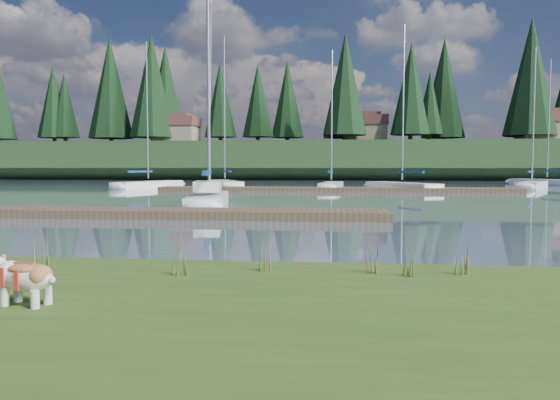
# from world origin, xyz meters

# --- Properties ---
(ground) EXTENTS (200.00, 200.00, 0.00)m
(ground) POSITION_xyz_m (0.00, 30.00, 0.00)
(ground) COLOR slate
(ground) RESTS_ON ground
(bank) EXTENTS (60.00, 9.00, 0.35)m
(bank) POSITION_xyz_m (0.00, -6.00, 0.17)
(bank) COLOR #374F1B
(bank) RESTS_ON ground
(ridge) EXTENTS (200.00, 20.00, 5.00)m
(ridge) POSITION_xyz_m (0.00, 73.00, 2.50)
(ridge) COLOR black
(ridge) RESTS_ON ground
(bulldog) EXTENTS (0.86, 0.44, 0.51)m
(bulldog) POSITION_xyz_m (-1.08, -4.44, 0.67)
(bulldog) COLOR silver
(bulldog) RESTS_ON bank
(sailboat_main) EXTENTS (2.92, 8.08, 11.50)m
(sailboat_main) POSITION_xyz_m (-3.69, 14.75, 0.42)
(sailboat_main) COLOR white
(sailboat_main) RESTS_ON ground
(dock_near) EXTENTS (16.00, 2.00, 0.30)m
(dock_near) POSITION_xyz_m (-4.00, 9.00, 0.15)
(dock_near) COLOR #4C3D2C
(dock_near) RESTS_ON ground
(dock_far) EXTENTS (26.00, 2.20, 0.30)m
(dock_far) POSITION_xyz_m (2.00, 30.00, 0.15)
(dock_far) COLOR #4C3D2C
(dock_far) RESTS_ON ground
(sailboat_bg_0) EXTENTS (4.44, 8.61, 12.32)m
(sailboat_bg_0) POSITION_xyz_m (-13.55, 35.48, 0.32)
(sailboat_bg_0) COLOR white
(sailboat_bg_0) RESTS_ON ground
(sailboat_bg_1) EXTENTS (4.99, 8.93, 13.21)m
(sailboat_bg_1) POSITION_xyz_m (-8.05, 38.11, 0.33)
(sailboat_bg_1) COLOR white
(sailboat_bg_1) RESTS_ON ground
(sailboat_bg_2) EXTENTS (1.97, 7.33, 10.96)m
(sailboat_bg_2) POSITION_xyz_m (1.70, 33.71, 0.33)
(sailboat_bg_2) COLOR white
(sailboat_bg_2) RESTS_ON ground
(sailboat_bg_3) EXTENTS (5.77, 8.45, 12.74)m
(sailboat_bg_3) POSITION_xyz_m (6.73, 33.71, 0.32)
(sailboat_bg_3) COLOR white
(sailboat_bg_3) RESTS_ON ground
(sailboat_bg_4) EXTENTS (4.90, 7.71, 11.59)m
(sailboat_bg_4) POSITION_xyz_m (18.32, 37.50, 0.33)
(sailboat_bg_4) COLOR white
(sailboat_bg_4) RESTS_ON ground
(sailboat_bg_5) EXTENTS (6.08, 8.17, 12.24)m
(sailboat_bg_5) POSITION_xyz_m (21.99, 46.31, 0.32)
(sailboat_bg_5) COLOR white
(sailboat_bg_5) RESTS_ON ground
(weed_0) EXTENTS (0.17, 0.14, 0.65)m
(weed_0) POSITION_xyz_m (0.09, -2.71, 0.62)
(weed_0) COLOR #475B23
(weed_0) RESTS_ON bank
(weed_1) EXTENTS (0.17, 0.14, 0.42)m
(weed_1) POSITION_xyz_m (1.20, -2.27, 0.53)
(weed_1) COLOR #475B23
(weed_1) RESTS_ON bank
(weed_2) EXTENTS (0.17, 0.14, 0.59)m
(weed_2) POSITION_xyz_m (2.71, -2.28, 0.60)
(weed_2) COLOR #475B23
(weed_2) RESTS_ON bank
(weed_3) EXTENTS (0.17, 0.14, 0.61)m
(weed_3) POSITION_xyz_m (-1.96, -2.58, 0.60)
(weed_3) COLOR #475B23
(weed_3) RESTS_ON bank
(weed_4) EXTENTS (0.17, 0.14, 0.37)m
(weed_4) POSITION_xyz_m (3.23, -2.45, 0.51)
(weed_4) COLOR #475B23
(weed_4) RESTS_ON bank
(weed_5) EXTENTS (0.17, 0.14, 0.53)m
(weed_5) POSITION_xyz_m (3.95, -2.24, 0.57)
(weed_5) COLOR #475B23
(weed_5) RESTS_ON bank
(mud_lip) EXTENTS (60.00, 0.50, 0.14)m
(mud_lip) POSITION_xyz_m (0.00, -1.60, 0.07)
(mud_lip) COLOR #33281C
(mud_lip) RESTS_ON ground
(conifer_1) EXTENTS (4.40, 4.40, 11.30)m
(conifer_1) POSITION_xyz_m (-40.00, 71.00, 11.28)
(conifer_1) COLOR #382619
(conifer_1) RESTS_ON ridge
(conifer_2) EXTENTS (6.60, 6.60, 16.05)m
(conifer_2) POSITION_xyz_m (-25.00, 68.00, 13.54)
(conifer_2) COLOR #382619
(conifer_2) RESTS_ON ridge
(conifer_3) EXTENTS (4.84, 4.84, 12.25)m
(conifer_3) POSITION_xyz_m (-10.00, 72.00, 11.74)
(conifer_3) COLOR #382619
(conifer_3) RESTS_ON ridge
(conifer_4) EXTENTS (6.16, 6.16, 15.10)m
(conifer_4) POSITION_xyz_m (3.00, 66.00, 13.09)
(conifer_4) COLOR #382619
(conifer_4) RESTS_ON ridge
(conifer_5) EXTENTS (3.96, 3.96, 10.35)m
(conifer_5) POSITION_xyz_m (15.00, 70.00, 10.83)
(conifer_5) COLOR #382619
(conifer_5) RESTS_ON ridge
(conifer_6) EXTENTS (7.04, 7.04, 17.00)m
(conifer_6) POSITION_xyz_m (28.00, 68.00, 13.99)
(conifer_6) COLOR #382619
(conifer_6) RESTS_ON ridge
(house_0) EXTENTS (6.30, 5.30, 4.65)m
(house_0) POSITION_xyz_m (-22.00, 70.00, 7.31)
(house_0) COLOR gray
(house_0) RESTS_ON ridge
(house_1) EXTENTS (6.30, 5.30, 4.65)m
(house_1) POSITION_xyz_m (6.00, 71.00, 7.31)
(house_1) COLOR gray
(house_1) RESTS_ON ridge
(house_2) EXTENTS (6.30, 5.30, 4.65)m
(house_2) POSITION_xyz_m (30.00, 69.00, 7.31)
(house_2) COLOR gray
(house_2) RESTS_ON ridge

